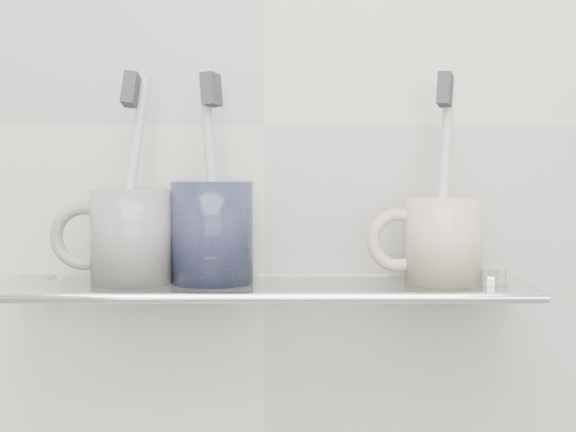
{
  "coord_description": "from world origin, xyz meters",
  "views": [
    {
      "loc": [
        0.02,
        0.29,
        1.22
      ],
      "look_at": [
        0.02,
        1.04,
        1.16
      ],
      "focal_mm": 50.0,
      "sensor_mm": 36.0,
      "label": 1
    }
  ],
  "objects_px": {
    "mug_left": "(133,236)",
    "mug_center": "(212,232)",
    "mug_right": "(443,240)",
    "shelf_glass": "(263,288)"
  },
  "relations": [
    {
      "from": "mug_left",
      "to": "mug_center",
      "type": "bearing_deg",
      "value": -10.62
    },
    {
      "from": "mug_right",
      "to": "mug_left",
      "type": "bearing_deg",
      "value": -161.38
    },
    {
      "from": "shelf_glass",
      "to": "mug_right",
      "type": "distance_m",
      "value": 0.18
    },
    {
      "from": "mug_right",
      "to": "shelf_glass",
      "type": "bearing_deg",
      "value": -159.69
    },
    {
      "from": "mug_right",
      "to": "mug_center",
      "type": "bearing_deg",
      "value": -161.38
    },
    {
      "from": "shelf_glass",
      "to": "mug_center",
      "type": "bearing_deg",
      "value": 174.01
    },
    {
      "from": "mug_center",
      "to": "mug_right",
      "type": "bearing_deg",
      "value": -19.47
    },
    {
      "from": "mug_left",
      "to": "mug_center",
      "type": "relative_size",
      "value": 0.92
    },
    {
      "from": "mug_center",
      "to": "shelf_glass",
      "type": "bearing_deg",
      "value": -25.46
    },
    {
      "from": "mug_center",
      "to": "mug_right",
      "type": "height_order",
      "value": "mug_center"
    }
  ]
}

